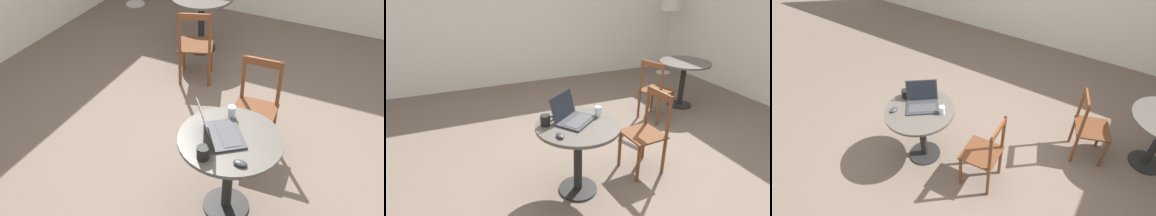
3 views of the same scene
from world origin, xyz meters
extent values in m
plane|color=#66564C|center=(0.00, 0.00, 0.00)|extent=(16.00, 16.00, 0.00)
cylinder|color=black|center=(-0.49, -0.24, 0.01)|extent=(0.38, 0.38, 0.02)
cylinder|color=black|center=(-0.49, -0.24, 0.36)|extent=(0.08, 0.08, 0.68)
cylinder|color=#4C4742|center=(-0.49, -0.24, 0.72)|extent=(0.78, 0.78, 0.03)
cylinder|color=black|center=(1.87, 1.08, 0.01)|extent=(0.38, 0.38, 0.02)
cylinder|color=brown|center=(0.13, -0.36, 0.21)|extent=(0.04, 0.04, 0.43)
cylinder|color=brown|center=(0.10, -0.03, 0.21)|extent=(0.04, 0.04, 0.43)
cylinder|color=brown|center=(0.46, -0.33, 0.21)|extent=(0.04, 0.04, 0.43)
cylinder|color=brown|center=(0.43, 0.00, 0.21)|extent=(0.04, 0.04, 0.43)
cube|color=#562F1A|center=(0.28, -0.18, 0.44)|extent=(0.41, 0.41, 0.02)
cylinder|color=brown|center=(0.46, -0.33, 0.67)|extent=(0.04, 0.04, 0.45)
cylinder|color=brown|center=(0.43, 0.00, 0.67)|extent=(0.04, 0.04, 0.45)
cube|color=brown|center=(0.44, -0.17, 0.86)|extent=(0.05, 0.36, 0.07)
cylinder|color=brown|center=(1.29, 1.05, 0.21)|extent=(0.04, 0.04, 0.43)
cylinder|color=brown|center=(1.40, 0.74, 0.21)|extent=(0.04, 0.04, 0.43)
cylinder|color=brown|center=(0.98, 0.93, 0.21)|extent=(0.04, 0.04, 0.43)
cylinder|color=brown|center=(1.09, 0.62, 0.21)|extent=(0.04, 0.04, 0.43)
cube|color=#562F1A|center=(1.19, 0.84, 0.44)|extent=(0.49, 0.49, 0.02)
cylinder|color=brown|center=(0.98, 0.93, 0.67)|extent=(0.04, 0.04, 0.45)
cylinder|color=brown|center=(1.09, 0.62, 0.67)|extent=(0.04, 0.04, 0.45)
cube|color=brown|center=(1.03, 0.78, 0.86)|extent=(0.15, 0.35, 0.07)
cube|color=#2D2D33|center=(-0.48, -0.19, 0.74)|extent=(0.42, 0.40, 0.02)
cube|color=#38383D|center=(-0.47, -0.21, 0.75)|extent=(0.31, 0.28, 0.00)
cube|color=#2D2D33|center=(-0.57, -0.07, 0.87)|extent=(0.32, 0.26, 0.23)
cube|color=black|center=(-0.57, -0.08, 0.87)|extent=(0.29, 0.24, 0.21)
ellipsoid|color=#2D2D33|center=(-0.71, -0.40, 0.75)|extent=(0.06, 0.10, 0.03)
cylinder|color=black|center=(-0.76, -0.14, 0.78)|extent=(0.09, 0.09, 0.10)
torus|color=black|center=(-0.71, -0.14, 0.78)|extent=(0.05, 0.01, 0.05)
cylinder|color=silver|center=(-0.24, -0.15, 0.78)|extent=(0.06, 0.06, 0.09)
camera|label=1|loc=(-2.73, -1.02, 2.75)|focal=40.00mm
camera|label=2|loc=(-1.41, -2.46, 1.96)|focal=28.00mm
camera|label=3|loc=(1.25, -2.06, 2.90)|focal=28.00mm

